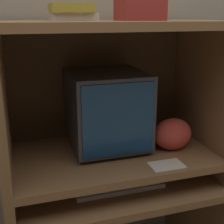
# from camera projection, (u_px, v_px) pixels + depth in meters

# --- Properties ---
(wall_back) EXTENTS (6.00, 0.06, 2.60)m
(wall_back) POSITION_uv_depth(u_px,v_px,m) (93.00, 36.00, 1.74)
(wall_back) COLOR gray
(wall_back) RESTS_ON ground_plane
(desk_base) EXTENTS (1.05, 0.64, 0.62)m
(desk_base) POSITION_uv_depth(u_px,v_px,m) (115.00, 216.00, 1.64)
(desk_base) COLOR brown
(desk_base) RESTS_ON ground_plane
(desk_monitor_shelf) EXTENTS (1.05, 0.59, 0.14)m
(desk_monitor_shelf) POSITION_uv_depth(u_px,v_px,m) (112.00, 157.00, 1.58)
(desk_monitor_shelf) COLOR brown
(desk_monitor_shelf) RESTS_ON desk_base
(hutch_upper) EXTENTS (1.05, 0.59, 0.64)m
(hutch_upper) POSITION_uv_depth(u_px,v_px,m) (110.00, 67.00, 1.48)
(hutch_upper) COLOR brown
(hutch_upper) RESTS_ON desk_monitor_shelf
(crt_monitor) EXTENTS (0.37, 0.39, 0.39)m
(crt_monitor) POSITION_uv_depth(u_px,v_px,m) (107.00, 109.00, 1.58)
(crt_monitor) COLOR #333338
(crt_monitor) RESTS_ON desk_monitor_shelf
(keyboard) EXTENTS (0.43, 0.14, 0.03)m
(keyboard) POSITION_uv_depth(u_px,v_px,m) (119.00, 185.00, 1.50)
(keyboard) COLOR beige
(keyboard) RESTS_ON desk_base
(mouse) EXTENTS (0.06, 0.04, 0.03)m
(mouse) POSITION_uv_depth(u_px,v_px,m) (172.00, 177.00, 1.57)
(mouse) COLOR black
(mouse) RESTS_ON desk_base
(snack_bag) EXTENTS (0.20, 0.15, 0.16)m
(snack_bag) POSITION_uv_depth(u_px,v_px,m) (173.00, 134.00, 1.58)
(snack_bag) COLOR #BC382D
(snack_bag) RESTS_ON desk_monitor_shelf
(book_stack) EXTENTS (0.19, 0.14, 0.07)m
(book_stack) POSITION_uv_depth(u_px,v_px,m) (72.00, 12.00, 1.28)
(book_stack) COLOR beige
(book_stack) RESTS_ON hutch_upper
(paper_card) EXTENTS (0.16, 0.10, 0.00)m
(paper_card) POSITION_uv_depth(u_px,v_px,m) (167.00, 165.00, 1.43)
(paper_card) COLOR beige
(paper_card) RESTS_ON desk_monitor_shelf
(storage_box) EXTENTS (0.19, 0.16, 0.13)m
(storage_box) POSITION_uv_depth(u_px,v_px,m) (140.00, 5.00, 1.36)
(storage_box) COLOR maroon
(storage_box) RESTS_ON hutch_upper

